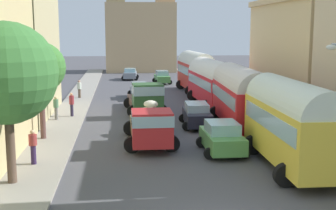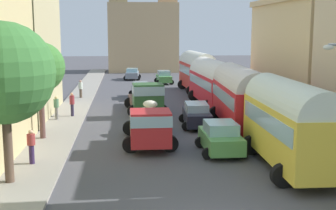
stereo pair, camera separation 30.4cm
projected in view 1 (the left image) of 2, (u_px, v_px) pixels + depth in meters
The scene contains 23 objects.
ground_plane at pixel (157, 102), 41.04m from camera, with size 154.00×154.00×0.00m, color #4C4B50.
sidewalk_left at pixel (76, 103), 40.27m from camera, with size 2.50×70.00×0.14m, color gray.
sidewalk_right at pixel (235, 100), 41.79m from camera, with size 2.50×70.00×0.14m, color #9B958D.
building_left_2 at pixel (21, 42), 33.32m from camera, with size 4.19×11.48×11.21m.
building_right_2 at pixel (303, 56), 35.09m from camera, with size 5.13×13.08×8.94m.
distant_church at pixel (140, 31), 71.20m from camera, with size 10.83×6.90×18.16m.
parked_bus_0 at pixel (292, 120), 21.03m from camera, with size 3.34×8.19×4.18m.
parked_bus_1 at pixel (241, 94), 29.87m from camera, with size 3.64×9.38×4.12m.
parked_bus_2 at pixel (213, 81), 38.71m from camera, with size 3.58×9.87×3.99m.
parked_bus_3 at pixel (196, 70), 47.51m from camera, with size 3.49×8.67×4.24m.
cargo_truck_0 at pixel (150, 125), 25.34m from camera, with size 3.01×6.91×2.28m.
cargo_truck_1 at pixel (146, 98), 35.02m from camera, with size 3.32×6.80×2.53m.
car_0 at pixel (140, 90), 43.46m from camera, with size 2.33×4.46×1.53m.
car_1 at pixel (130, 74), 60.00m from camera, with size 2.39×3.92×1.50m.
car_2 at pixel (222, 138), 23.95m from camera, with size 2.40×3.87×1.68m.
car_3 at pixel (197, 115), 30.60m from camera, with size 2.36×4.46×1.61m.
car_4 at pixel (162, 77), 55.43m from camera, with size 2.26×3.83×1.60m.
pedestrian_0 at pixel (79, 88), 42.75m from camera, with size 0.41×0.41×1.82m.
pedestrian_1 at pixel (72, 104), 33.49m from camera, with size 0.40×0.40×1.90m.
pedestrian_2 at pixel (56, 107), 32.24m from camera, with size 0.48×0.48×1.81m.
pedestrian_3 at pixel (33, 146), 21.43m from camera, with size 0.49×0.49×1.80m.
roadside_tree_0 at pixel (6, 73), 18.22m from camera, with size 4.19×4.19×6.83m.
roadside_tree_1 at pixel (40, 68), 26.05m from camera, with size 2.93×2.93×5.81m.
Camera 1 is at (-3.34, -13.41, 6.43)m, focal length 48.32 mm.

